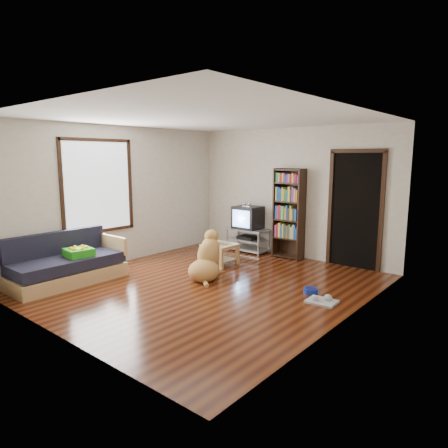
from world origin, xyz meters
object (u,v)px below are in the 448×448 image
Objects in this scene: green_cushion at (79,252)px; crt_tv at (249,217)px; dog_bowl at (311,291)px; grey_rag at (322,301)px; sofa at (67,266)px; coffee_table at (220,250)px; tv_stand at (248,239)px; bookshelf at (289,209)px; laptop at (219,244)px; dog at (207,260)px.

crt_tv is (0.85, 3.50, 0.26)m from green_cushion.
dog_bowl is at bearing 37.33° from green_cushion.
grey_rag is at bearing 31.88° from green_cushion.
dog_bowl is at bearing -34.33° from crt_tv.
grey_rag is 0.22× the size of sofa.
crt_tv reaches higher than coffee_table.
tv_stand is 1.20m from bookshelf.
crt_tv reaches higher than dog_bowl.
green_cushion is 3.75m from dog_bowl.
green_cushion is 1.18× the size of laptop.
crt_tv is at bearing 101.60° from coffee_table.
laptop is 1.63m from bookshelf.
green_cushion is 0.72× the size of coffee_table.
tv_stand reaches higher than dog_bowl.
green_cushion is at bearing -116.19° from coffee_table.
dog is at bearing -72.80° from crt_tv.
dog reaches higher than coffee_table.
sofa is at bearing -117.16° from coffee_table.
coffee_table reaches higher than dog_bowl.
laptop is 2.50m from grey_rag.
laptop is 2.67m from sofa.
grey_rag is 2.06m from dog.
coffee_table is at bearing 165.82° from grey_rag.
green_cushion is 0.43× the size of dog.
dog_bowl is 2.94m from crt_tv.
bookshelf is at bearing 4.32° from crt_tv.
sofa is at bearing -134.46° from dog.
dog is (-2.03, -0.16, 0.29)m from grey_rag.
sofa is (-3.63, -1.79, 0.25)m from grey_rag.
tv_stand is 1.64× the size of coffee_table.
grey_rag is 0.44× the size of dog.
grey_rag is at bearing -14.18° from coffee_table.
sofa is 3.27× the size of coffee_table.
green_cushion is 0.22× the size of bookshelf.
grey_rag is at bearing 4.58° from dog.
grey_rag is (3.51, 1.64, -0.47)m from green_cushion.
dog_bowl is (2.10, -0.33, -0.37)m from laptop.
dog_bowl is 0.12× the size of bookshelf.
grey_rag is at bearing -38.00° from laptop.
dog is at bearing 45.54° from sofa.
laptop reaches higher than coffee_table.
tv_stand reaches higher than grey_rag.
tv_stand is at bearing 101.80° from coffee_table.
tv_stand is 0.50× the size of sofa.
dog is at bearing -98.80° from bookshelf.
sofa is at bearing -117.32° from bookshelf.
crt_tv is 0.63× the size of dog.
crt_tv is 1.36m from coffee_table.
green_cushion is at bearing -149.42° from dog_bowl.
green_cushion reaches higher than dog_bowl.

